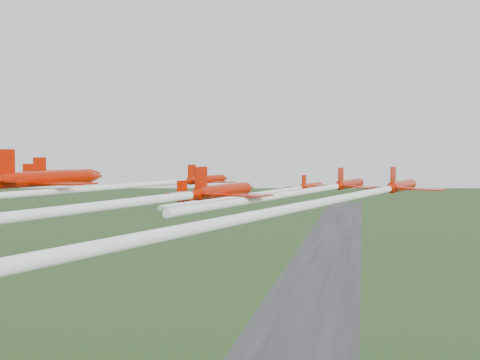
% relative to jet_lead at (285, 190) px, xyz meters
% --- Properties ---
extents(runway, '(38.00, 900.00, 0.04)m').
position_rel_jet_lead_xyz_m(runway, '(-8.42, 195.15, -53.57)').
color(runway, '#2D2D2F').
rests_on(runway, ground).
extents(jet_lead, '(15.49, 46.65, 2.41)m').
position_rel_jet_lead_xyz_m(jet_lead, '(0.00, 0.00, 0.00)').
color(jet_lead, '#AD1300').
extents(jet_row2_left, '(16.12, 44.15, 2.93)m').
position_rel_jet_lead_xyz_m(jet_row2_left, '(-14.56, -6.65, 1.32)').
color(jet_row2_left, '#AD1300').
extents(jet_row2_right, '(16.14, 46.76, 2.77)m').
position_rel_jet_lead_xyz_m(jet_row2_right, '(6.71, -17.05, 1.33)').
color(jet_row2_right, '#AD1300').
extents(jet_row3_left, '(19.95, 43.02, 2.94)m').
position_rel_jet_lead_xyz_m(jet_row3_left, '(-32.54, -18.10, 2.41)').
color(jet_row3_left, '#AD1300').
extents(jet_row3_mid, '(25.06, 57.06, 2.60)m').
position_rel_jet_lead_xyz_m(jet_row3_mid, '(-13.90, -30.79, 0.10)').
color(jet_row3_mid, '#AD1300').
extents(jet_row3_right, '(20.21, 57.65, 2.42)m').
position_rel_jet_lead_xyz_m(jet_row3_right, '(10.10, -41.28, 2.15)').
color(jet_row3_right, '#AD1300').
extents(jet_row4_right, '(20.45, 64.85, 2.82)m').
position_rel_jet_lead_xyz_m(jet_row4_right, '(-5.62, -50.42, 1.95)').
color(jet_row4_right, '#AD1300').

